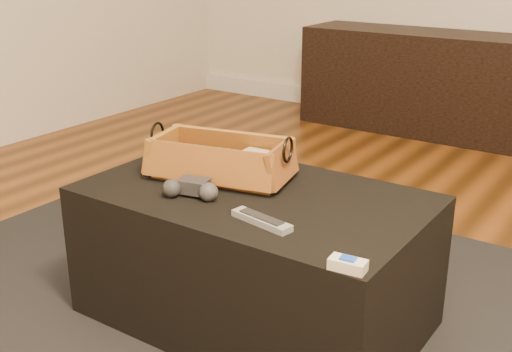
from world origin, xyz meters
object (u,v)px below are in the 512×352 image
Objects in this scene: media_cabinet at (430,83)px; ottoman at (254,256)px; tv_remote at (212,169)px; silver_remote at (262,220)px; wicker_basket at (220,161)px; game_controller at (192,188)px; cream_gadget at (348,264)px.

media_cabinet is 2.40m from ottoman.
tv_remote reaches higher than silver_remote.
wicker_basket is 2.53× the size of silver_remote.
wicker_basket is 2.76× the size of game_controller.
wicker_basket is (-0.16, 0.05, 0.26)m from ottoman.
ottoman is 0.31m from silver_remote.
media_cabinet is at bearing 94.61° from game_controller.
cream_gadget is (0.62, -0.30, -0.01)m from tv_remote.
wicker_basket is at bearing 151.92° from cream_gadget.
ottoman is at bearing 47.17° from game_controller.
tv_remote is 1.34× the size of game_controller.
media_cabinet reaches higher than silver_remote.
ottoman is 0.30m from game_controller.
game_controller is at bearing -79.41° from wicker_basket.
media_cabinet reaches higher than cream_gadget.
tv_remote is (0.15, -2.35, 0.15)m from media_cabinet.
media_cabinet is 1.57× the size of ottoman.
silver_remote is (0.30, -0.22, -0.04)m from wicker_basket.
wicker_basket is 0.68m from cream_gadget.
silver_remote is at bearing -50.40° from tv_remote.
media_cabinet is at bearing 106.16° from cream_gadget.
game_controller is 1.99× the size of cream_gadget.
tv_remote is 0.69m from cream_gadget.
silver_remote is (0.32, -0.20, -0.02)m from tv_remote.
media_cabinet is at bearing 75.21° from tv_remote.
ottoman is 4.30× the size of tv_remote.
cream_gadget is at bearing -73.84° from media_cabinet.
media_cabinet is 2.60m from silver_remote.
silver_remote is at bearing -79.56° from media_cabinet.
wicker_basket is at bearing 163.82° from ottoman.
media_cabinet is 8.28× the size of silver_remote.
silver_remote is at bearing -36.14° from wicker_basket.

